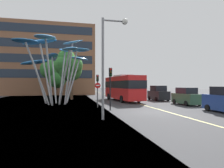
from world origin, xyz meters
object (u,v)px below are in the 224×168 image
at_px(traffic_light_kerb_near, 110,80).
at_px(no_entry_sign, 98,91).
at_px(red_bus, 123,87).
at_px(car_parked_far, 158,94).
at_px(car_parked_mid, 186,97).
at_px(leaf_sculpture, 54,53).
at_px(street_lamp, 109,53).
at_px(traffic_light_kerb_far, 97,83).

height_order(traffic_light_kerb_near, no_entry_sign, traffic_light_kerb_near).
xyz_separation_m(red_bus, car_parked_far, (5.51, -0.46, -1.05)).
distance_m(car_parked_mid, no_entry_sign, 10.82).
relative_size(red_bus, traffic_light_kerb_near, 2.66).
xyz_separation_m(leaf_sculpture, street_lamp, (4.66, -11.68, -1.70)).
xyz_separation_m(red_bus, traffic_light_kerb_far, (-4.42, -4.31, 0.53)).
height_order(red_bus, traffic_light_kerb_far, red_bus).
relative_size(leaf_sculpture, car_parked_mid, 2.71).
distance_m(traffic_light_kerb_near, car_parked_far, 13.55).
relative_size(traffic_light_kerb_far, street_lamp, 0.51).
height_order(traffic_light_kerb_near, street_lamp, street_lamp).
relative_size(leaf_sculpture, traffic_light_kerb_near, 2.73).
bearing_deg(car_parked_mid, traffic_light_kerb_near, -163.75).
distance_m(leaf_sculpture, traffic_light_kerb_far, 6.60).
relative_size(car_parked_mid, car_parked_far, 0.98).
bearing_deg(traffic_light_kerb_far, street_lamp, -93.26).
relative_size(car_parked_far, street_lamp, 0.57).
relative_size(red_bus, car_parked_mid, 2.65).
distance_m(red_bus, leaf_sculpture, 10.88).
height_order(red_bus, no_entry_sign, red_bus).
xyz_separation_m(leaf_sculpture, car_parked_far, (15.16, 2.27, -5.26)).
bearing_deg(leaf_sculpture, traffic_light_kerb_near, -51.87).
relative_size(traffic_light_kerb_near, car_parked_mid, 0.99).
xyz_separation_m(traffic_light_kerb_near, car_parked_far, (9.49, 9.49, -1.82)).
relative_size(street_lamp, no_entry_sign, 2.71).
height_order(traffic_light_kerb_near, traffic_light_kerb_far, traffic_light_kerb_near).
height_order(traffic_light_kerb_near, car_parked_far, traffic_light_kerb_near).
bearing_deg(car_parked_far, car_parked_mid, -86.41).
bearing_deg(traffic_light_kerb_near, leaf_sculpture, 128.13).
height_order(red_bus, leaf_sculpture, leaf_sculpture).
bearing_deg(red_bus, traffic_light_kerb_far, -135.68).
bearing_deg(traffic_light_kerb_near, no_entry_sign, 110.27).
bearing_deg(no_entry_sign, traffic_light_kerb_near, -69.73).
relative_size(traffic_light_kerb_near, street_lamp, 0.56).
height_order(traffic_light_kerb_far, car_parked_mid, traffic_light_kerb_far).
distance_m(car_parked_mid, car_parked_far, 6.62).
height_order(leaf_sculpture, traffic_light_kerb_near, leaf_sculpture).
distance_m(red_bus, traffic_light_kerb_near, 10.74).
bearing_deg(street_lamp, no_entry_sign, 88.79).
bearing_deg(no_entry_sign, car_parked_far, 34.58).
relative_size(leaf_sculpture, car_parked_far, 2.67).
bearing_deg(no_entry_sign, red_bus, 57.46).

